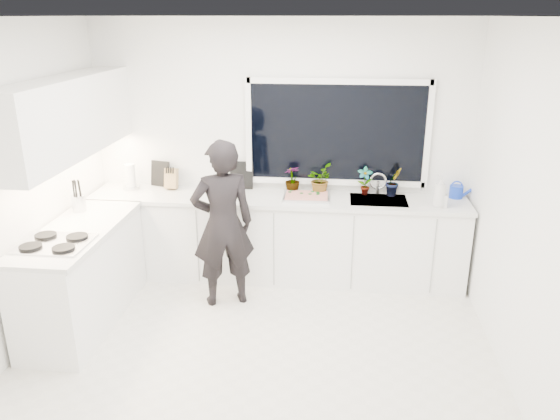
# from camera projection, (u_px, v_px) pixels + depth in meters

# --- Properties ---
(floor) EXTENTS (4.00, 3.50, 0.02)m
(floor) POSITION_uv_depth(u_px,v_px,m) (258.00, 353.00, 4.66)
(floor) COLOR beige
(floor) RESTS_ON ground
(wall_back) EXTENTS (4.00, 0.02, 2.70)m
(wall_back) POSITION_uv_depth(u_px,v_px,m) (280.00, 149.00, 5.84)
(wall_back) COLOR white
(wall_back) RESTS_ON ground
(wall_left) EXTENTS (0.02, 3.50, 2.70)m
(wall_left) POSITION_uv_depth(u_px,v_px,m) (10.00, 194.00, 4.40)
(wall_left) COLOR white
(wall_left) RESTS_ON ground
(wall_right) EXTENTS (0.02, 3.50, 2.70)m
(wall_right) POSITION_uv_depth(u_px,v_px,m) (527.00, 212.00, 3.99)
(wall_right) COLOR white
(wall_right) RESTS_ON ground
(ceiling) EXTENTS (4.00, 3.50, 0.02)m
(ceiling) POSITION_uv_depth(u_px,v_px,m) (253.00, 15.00, 3.74)
(ceiling) COLOR white
(ceiling) RESTS_ON wall_back
(window) EXTENTS (1.80, 0.02, 1.00)m
(window) POSITION_uv_depth(u_px,v_px,m) (337.00, 133.00, 5.68)
(window) COLOR black
(window) RESTS_ON wall_back
(base_cabinets_back) EXTENTS (3.92, 0.58, 0.88)m
(base_cabinets_back) POSITION_uv_depth(u_px,v_px,m) (277.00, 239.00, 5.86)
(base_cabinets_back) COLOR white
(base_cabinets_back) RESTS_ON floor
(base_cabinets_left) EXTENTS (0.58, 1.60, 0.88)m
(base_cabinets_left) POSITION_uv_depth(u_px,v_px,m) (83.00, 277.00, 5.00)
(base_cabinets_left) COLOR white
(base_cabinets_left) RESTS_ON floor
(countertop_back) EXTENTS (3.94, 0.62, 0.04)m
(countertop_back) POSITION_uv_depth(u_px,v_px,m) (277.00, 199.00, 5.70)
(countertop_back) COLOR silver
(countertop_back) RESTS_ON base_cabinets_back
(countertop_left) EXTENTS (0.62, 1.60, 0.04)m
(countertop_left) POSITION_uv_depth(u_px,v_px,m) (77.00, 231.00, 4.85)
(countertop_left) COLOR silver
(countertop_left) RESTS_ON base_cabinets_left
(upper_cabinets) EXTENTS (0.34, 2.10, 0.70)m
(upper_cabinets) POSITION_uv_depth(u_px,v_px,m) (68.00, 117.00, 4.86)
(upper_cabinets) COLOR white
(upper_cabinets) RESTS_ON wall_left
(sink) EXTENTS (0.58, 0.42, 0.14)m
(sink) POSITION_uv_depth(u_px,v_px,m) (378.00, 205.00, 5.61)
(sink) COLOR silver
(sink) RESTS_ON countertop_back
(faucet) EXTENTS (0.03, 0.03, 0.22)m
(faucet) POSITION_uv_depth(u_px,v_px,m) (378.00, 184.00, 5.74)
(faucet) COLOR silver
(faucet) RESTS_ON countertop_back
(stovetop) EXTENTS (0.56, 0.48, 0.03)m
(stovetop) POSITION_uv_depth(u_px,v_px,m) (54.00, 243.00, 4.51)
(stovetop) COLOR black
(stovetop) RESTS_ON countertop_left
(person) EXTENTS (0.71, 0.59, 1.65)m
(person) POSITION_uv_depth(u_px,v_px,m) (223.00, 224.00, 5.20)
(person) COLOR black
(person) RESTS_ON floor
(pizza_tray) EXTENTS (0.48, 0.36, 0.03)m
(pizza_tray) POSITION_uv_depth(u_px,v_px,m) (307.00, 197.00, 5.63)
(pizza_tray) COLOR #BBBBBF
(pizza_tray) RESTS_ON countertop_back
(pizza) EXTENTS (0.44, 0.32, 0.01)m
(pizza) POSITION_uv_depth(u_px,v_px,m) (307.00, 195.00, 5.63)
(pizza) COLOR red
(pizza) RESTS_ON pizza_tray
(watering_can) EXTENTS (0.18, 0.18, 0.13)m
(watering_can) POSITION_uv_depth(u_px,v_px,m) (456.00, 192.00, 5.64)
(watering_can) COLOR #1437C2
(watering_can) RESTS_ON countertop_back
(paper_towel_roll) EXTENTS (0.13, 0.13, 0.26)m
(paper_towel_roll) POSITION_uv_depth(u_px,v_px,m) (130.00, 177.00, 5.91)
(paper_towel_roll) COLOR white
(paper_towel_roll) RESTS_ON countertop_back
(knife_block) EXTENTS (0.13, 0.10, 0.22)m
(knife_block) POSITION_uv_depth(u_px,v_px,m) (171.00, 179.00, 5.91)
(knife_block) COLOR olive
(knife_block) RESTS_ON countertop_back
(utensil_crock) EXTENTS (0.16, 0.16, 0.16)m
(utensil_crock) POSITION_uv_depth(u_px,v_px,m) (79.00, 203.00, 5.25)
(utensil_crock) COLOR #AEAFB3
(utensil_crock) RESTS_ON countertop_left
(picture_frame_large) EXTENTS (0.22, 0.07, 0.28)m
(picture_frame_large) POSITION_uv_depth(u_px,v_px,m) (160.00, 174.00, 6.01)
(picture_frame_large) COLOR black
(picture_frame_large) RESTS_ON countertop_back
(picture_frame_small) EXTENTS (0.25, 0.02, 0.30)m
(picture_frame_small) POSITION_uv_depth(u_px,v_px,m) (242.00, 175.00, 5.92)
(picture_frame_small) COLOR black
(picture_frame_small) RESTS_ON countertop_back
(herb_plants) EXTENTS (1.28, 0.29, 0.31)m
(herb_plants) POSITION_uv_depth(u_px,v_px,m) (332.00, 180.00, 5.74)
(herb_plants) COLOR #26662D
(herb_plants) RESTS_ON countertop_back
(soap_bottles) EXTENTS (0.17, 0.17, 0.32)m
(soap_bottles) POSITION_uv_depth(u_px,v_px,m) (441.00, 193.00, 5.34)
(soap_bottles) COLOR #D8BF66
(soap_bottles) RESTS_ON countertop_back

